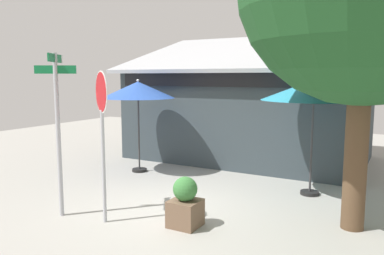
{
  "coord_description": "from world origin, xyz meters",
  "views": [
    {
      "loc": [
        4.33,
        -6.76,
        2.81
      ],
      "look_at": [
        -0.12,
        1.2,
        1.6
      ],
      "focal_mm": 35.74,
      "sensor_mm": 36.0,
      "label": 1
    }
  ],
  "objects_px": {
    "street_sign_post": "(58,120)",
    "stop_sign": "(102,117)",
    "sidewalk_planter": "(185,204)",
    "patio_umbrella_teal_center": "(314,91)",
    "patio_umbrella_royal_blue_left": "(138,90)"
  },
  "relations": [
    {
      "from": "stop_sign",
      "to": "patio_umbrella_royal_blue_left",
      "type": "bearing_deg",
      "value": 117.52
    },
    {
      "from": "patio_umbrella_teal_center",
      "to": "street_sign_post",
      "type": "bearing_deg",
      "value": -136.64
    },
    {
      "from": "street_sign_post",
      "to": "sidewalk_planter",
      "type": "distance_m",
      "value": 3.02
    },
    {
      "from": "patio_umbrella_royal_blue_left",
      "to": "street_sign_post",
      "type": "bearing_deg",
      "value": -77.34
    },
    {
      "from": "stop_sign",
      "to": "patio_umbrella_royal_blue_left",
      "type": "relative_size",
      "value": 1.07
    },
    {
      "from": "sidewalk_planter",
      "to": "stop_sign",
      "type": "bearing_deg",
      "value": -158.47
    },
    {
      "from": "patio_umbrella_royal_blue_left",
      "to": "sidewalk_planter",
      "type": "distance_m",
      "value": 4.89
    },
    {
      "from": "patio_umbrella_teal_center",
      "to": "sidewalk_planter",
      "type": "height_order",
      "value": "patio_umbrella_teal_center"
    },
    {
      "from": "street_sign_post",
      "to": "patio_umbrella_teal_center",
      "type": "distance_m",
      "value": 5.69
    },
    {
      "from": "street_sign_post",
      "to": "stop_sign",
      "type": "height_order",
      "value": "street_sign_post"
    },
    {
      "from": "street_sign_post",
      "to": "sidewalk_planter",
      "type": "relative_size",
      "value": 3.41
    },
    {
      "from": "patio_umbrella_royal_blue_left",
      "to": "sidewalk_planter",
      "type": "height_order",
      "value": "patio_umbrella_royal_blue_left"
    },
    {
      "from": "patio_umbrella_teal_center",
      "to": "patio_umbrella_royal_blue_left",
      "type": "bearing_deg",
      "value": -178.05
    },
    {
      "from": "street_sign_post",
      "to": "stop_sign",
      "type": "relative_size",
      "value": 1.12
    },
    {
      "from": "sidewalk_planter",
      "to": "patio_umbrella_teal_center",
      "type": "bearing_deg",
      "value": 62.77
    }
  ]
}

